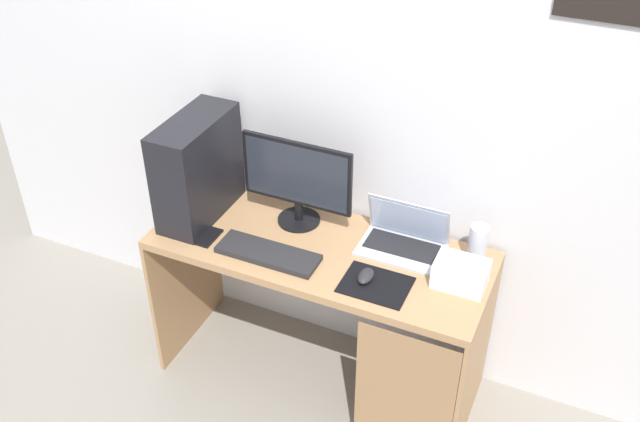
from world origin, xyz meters
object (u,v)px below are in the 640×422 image
object	(u,v)px
keyboard	(268,254)
mouse_left	(366,276)
cell_phone	(208,237)
pc_tower	(198,168)
projector	(461,274)
monitor	(297,181)
speaker	(477,244)
laptop	(404,239)

from	to	relation	value
keyboard	mouse_left	bearing A→B (deg)	2.79
keyboard	cell_phone	world-z (taller)	keyboard
pc_tower	keyboard	world-z (taller)	pc_tower
projector	mouse_left	xyz separation A→B (m)	(-0.33, -0.13, -0.03)
monitor	speaker	distance (m)	0.77
projector	mouse_left	world-z (taller)	projector
laptop	speaker	bearing A→B (deg)	6.35
monitor	pc_tower	bearing A→B (deg)	-165.69
laptop	pc_tower	bearing A→B (deg)	-172.15
monitor	keyboard	xyz separation A→B (m)	(-0.01, -0.26, -0.20)
speaker	laptop	bearing A→B (deg)	-173.65
projector	laptop	bearing A→B (deg)	154.60
cell_phone	laptop	bearing A→B (deg)	19.70
speaker	keyboard	size ratio (longest dim) A/B	0.40
laptop	mouse_left	world-z (taller)	laptop
projector	keyboard	xyz separation A→B (m)	(-0.74, -0.15, -0.04)
laptop	speaker	xyz separation A→B (m)	(0.29, 0.03, 0.04)
laptop	keyboard	bearing A→B (deg)	-149.93
pc_tower	speaker	bearing A→B (deg)	7.48
speaker	projector	world-z (taller)	speaker
pc_tower	projector	xyz separation A→B (m)	(1.15, -0.01, -0.17)
projector	pc_tower	bearing A→B (deg)	179.67
pc_tower	keyboard	bearing A→B (deg)	-20.94
monitor	laptop	world-z (taller)	monitor
monitor	laptop	size ratio (longest dim) A/B	1.41
speaker	mouse_left	size ratio (longest dim) A/B	1.76
projector	keyboard	world-z (taller)	projector
projector	cell_phone	xyz separation A→B (m)	(-1.03, -0.14, -0.05)
pc_tower	cell_phone	bearing A→B (deg)	-51.00
monitor	cell_phone	xyz separation A→B (m)	(-0.29, -0.26, -0.20)
speaker	mouse_left	bearing A→B (deg)	-140.90
pc_tower	projector	distance (m)	1.16
speaker	mouse_left	distance (m)	0.46
keyboard	cell_phone	xyz separation A→B (m)	(-0.28, 0.00, -0.01)
speaker	keyboard	xyz separation A→B (m)	(-0.76, -0.31, -0.07)
pc_tower	projector	size ratio (longest dim) A/B	2.25
mouse_left	monitor	bearing A→B (deg)	149.26
speaker	cell_phone	xyz separation A→B (m)	(-1.05, -0.30, -0.08)
pc_tower	cell_phone	xyz separation A→B (m)	(0.12, -0.15, -0.22)
monitor	keyboard	distance (m)	0.33
laptop	projector	size ratio (longest dim) A/B	1.71
monitor	laptop	distance (m)	0.50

